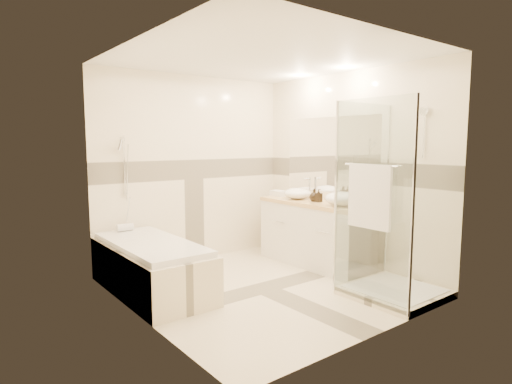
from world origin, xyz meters
TOP-DOWN VIEW (x-y plane):
  - room at (0.06, 0.01)m, footprint 2.82×3.02m
  - bathtub at (-1.02, 0.65)m, footprint 0.75×1.70m
  - vanity at (1.12, 0.30)m, footprint 0.58×1.62m
  - shower_enclosure at (0.83, -0.97)m, footprint 0.96×0.93m
  - vessel_sink_near at (1.10, 0.62)m, footprint 0.38×0.38m
  - vessel_sink_far at (1.10, -0.17)m, footprint 0.43×0.43m
  - faucet_near at (1.32, 0.62)m, footprint 0.11×0.03m
  - faucet_far at (1.32, -0.17)m, footprint 0.10×0.03m
  - amenity_bottle_a at (1.10, 0.23)m, footprint 0.08×0.09m
  - amenity_bottle_b at (1.10, 0.30)m, footprint 0.14×0.14m
  - folded_towels at (1.10, 1.02)m, footprint 0.15×0.24m
  - rolled_towel at (-1.05, 1.33)m, footprint 0.19×0.09m

SIDE VIEW (x-z plane):
  - bathtub at x=-1.02m, z-range 0.03..0.59m
  - vanity at x=1.12m, z-range 0.00..0.85m
  - shower_enclosure at x=0.83m, z-range -0.51..1.53m
  - rolled_towel at x=-1.05m, z-range 0.56..0.65m
  - folded_towels at x=1.10m, z-range 0.85..0.93m
  - vessel_sink_near at x=1.10m, z-range 0.85..1.00m
  - amenity_bottle_b at x=1.10m, z-range 0.85..1.01m
  - amenity_bottle_a at x=1.10m, z-range 0.85..1.02m
  - vessel_sink_far at x=1.10m, z-range 0.85..1.02m
  - faucet_far at x=1.32m, z-range 0.87..1.12m
  - faucet_near at x=1.32m, z-range 0.87..1.15m
  - room at x=0.06m, z-range 0.00..2.52m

